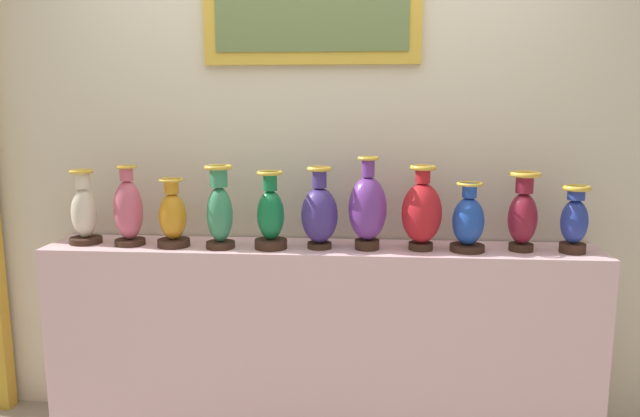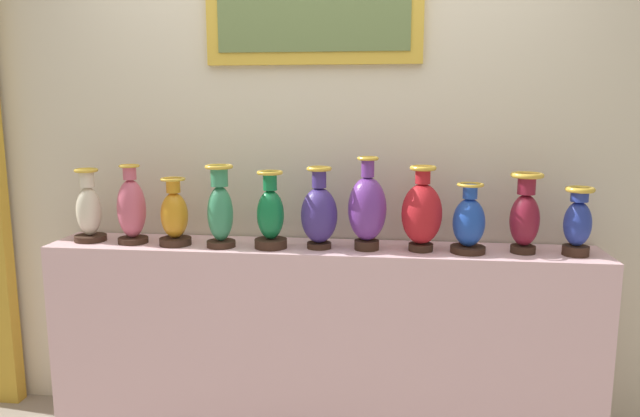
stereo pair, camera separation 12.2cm
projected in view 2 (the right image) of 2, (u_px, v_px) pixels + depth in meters
The scene contains 13 objects.
display_shelf at pixel (320, 341), 2.95m from camera, with size 2.65×0.35×0.96m, color beige.
back_wall at pixel (325, 156), 3.03m from camera, with size 4.59×0.14×2.74m.
vase_ivory at pixel (89, 210), 2.96m from camera, with size 0.16×0.16×0.36m.
vase_rose at pixel (132, 209), 2.91m from camera, with size 0.15×0.15×0.39m.
vase_amber at pixel (174, 217), 2.88m from camera, with size 0.15×0.15×0.33m.
vase_jade at pixel (220, 210), 2.83m from camera, with size 0.14×0.14×0.39m.
vase_emerald at pixel (270, 216), 2.82m from camera, with size 0.15×0.15×0.37m.
vase_indigo at pixel (319, 213), 2.81m from camera, with size 0.17×0.17×0.39m.
vase_violet at pixel (367, 209), 2.78m from camera, with size 0.18×0.18×0.44m.
vase_crimson at pixel (422, 213), 2.75m from camera, with size 0.19×0.19×0.40m.
vase_sapphire at pixel (469, 223), 2.73m from camera, with size 0.16×0.16×0.32m.
vase_burgundy at pixel (525, 215), 2.71m from camera, with size 0.15×0.15×0.37m.
vase_cobalt at pixel (578, 222), 2.67m from camera, with size 0.13×0.13×0.31m.
Camera 2 is at (0.33, -2.77, 1.64)m, focal length 33.48 mm.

